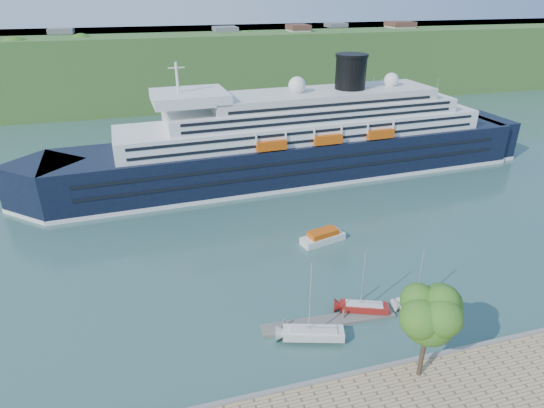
{
  "coord_description": "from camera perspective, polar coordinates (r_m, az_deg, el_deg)",
  "views": [
    {
      "loc": [
        -20.74,
        -32.25,
        38.16
      ],
      "look_at": [
        -3.3,
        30.0,
        7.25
      ],
      "focal_mm": 30.0,
      "sensor_mm": 36.0,
      "label": 1
    }
  ],
  "objects": [
    {
      "name": "sailboat_red",
      "position": [
        59.16,
        11.75,
        -9.89
      ],
      "size": [
        7.0,
        4.24,
        8.76
      ],
      "primitive_type": null,
      "rotation": [
        0.0,
        0.0,
        -0.37
      ],
      "color": "maroon",
      "rests_on": "ground"
    },
    {
      "name": "floating_pontoon",
      "position": [
        59.47,
        7.13,
        -14.36
      ],
      "size": [
        17.4,
        3.0,
        0.38
      ],
      "primitive_type": null,
      "rotation": [
        0.0,
        0.0,
        -0.05
      ],
      "color": "#68645C",
      "rests_on": "ground"
    },
    {
      "name": "tender_launch",
      "position": [
        75.56,
        6.4,
        -4.04
      ],
      "size": [
        8.02,
        4.36,
        2.1
      ],
      "primitive_type": null,
      "rotation": [
        0.0,
        0.0,
        0.24
      ],
      "color": "#C64A0B",
      "rests_on": "ground"
    },
    {
      "name": "sailboat_white_near",
      "position": [
        53.63,
        5.39,
        -12.55
      ],
      "size": [
        8.3,
        4.45,
        10.33
      ],
      "primitive_type": null,
      "rotation": [
        0.0,
        0.0,
        -0.3
      ],
      "color": "silver",
      "rests_on": "ground"
    },
    {
      "name": "cruise_ship",
      "position": [
        97.94,
        3.07,
        10.57
      ],
      "size": [
        115.58,
        22.43,
        25.8
      ],
      "primitive_type": null,
      "rotation": [
        0.0,
        0.0,
        0.05
      ],
      "color": "black",
      "rests_on": "ground"
    },
    {
      "name": "promenade_tree",
      "position": [
        49.92,
        18.86,
        -14.69
      ],
      "size": [
        7.28,
        7.28,
        12.06
      ],
      "primitive_type": null,
      "color": "#30641A",
      "rests_on": "promenade"
    },
    {
      "name": "ground",
      "position": [
        54.1,
        12.82,
        -20.13
      ],
      "size": [
        400.0,
        400.0,
        0.0
      ],
      "primitive_type": "plane",
      "color": "#315850",
      "rests_on": "ground"
    },
    {
      "name": "far_hillside",
      "position": [
        180.37,
        -9.28,
        16.9
      ],
      "size": [
        400.0,
        50.0,
        24.0
      ],
      "primitive_type": "cube",
      "color": "#305D25",
      "rests_on": "ground"
    },
    {
      "name": "quay_coping",
      "position": [
        53.18,
        13.05,
        -19.4
      ],
      "size": [
        220.0,
        0.5,
        0.3
      ],
      "primitive_type": "cube",
      "color": "slate",
      "rests_on": "promenade"
    },
    {
      "name": "sailboat_white_far",
      "position": [
        62.26,
        18.32,
        -8.99
      ],
      "size": [
        6.52,
        1.84,
        8.4
      ],
      "primitive_type": null,
      "rotation": [
        0.0,
        0.0,
        -0.01
      ],
      "color": "silver",
      "rests_on": "ground"
    }
  ]
}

